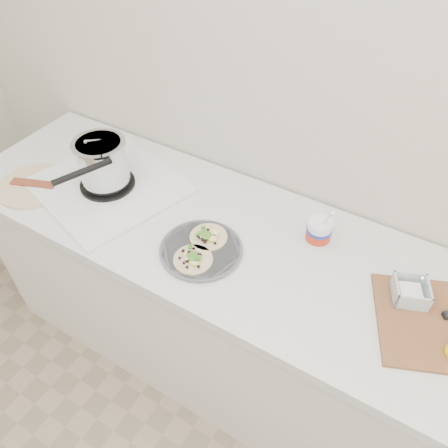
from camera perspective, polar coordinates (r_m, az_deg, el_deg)
The scene contains 5 objects.
counter at distance 1.85m, azimuth 4.17°, elevation -12.34°, with size 2.44×0.66×0.90m.
stove at distance 1.73m, azimuth -15.32°, elevation 6.73°, with size 0.63×0.61×0.25m.
taco_plate at distance 1.46m, azimuth -3.03°, elevation -3.12°, with size 0.28×0.28×0.04m.
tub at distance 1.49m, azimuth 12.41°, elevation -0.85°, with size 0.09×0.09×0.19m.
bacon_plate at distance 1.87m, azimuth -23.56°, elevation 4.65°, with size 0.28×0.28×0.02m.
Camera 1 is at (0.41, 0.49, 1.99)m, focal length 35.00 mm.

